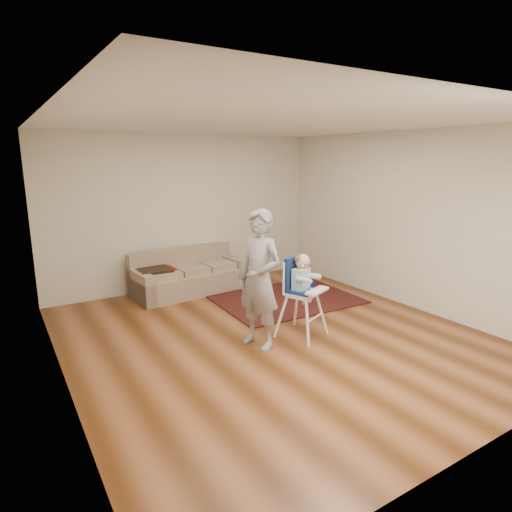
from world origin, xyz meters
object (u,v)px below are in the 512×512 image
high_chair (302,297)px  adult (259,279)px  side_table (154,283)px  toy_ball (266,305)px  sofa (190,272)px  ride_on_toy (299,280)px

high_chair → adult: size_ratio=0.65×
side_table → toy_ball: size_ratio=3.66×
toy_ball → sofa: bearing=113.5°
sofa → adult: size_ratio=1.17×
sofa → ride_on_toy: sofa is taller
high_chair → sofa: bearing=78.6°
high_chair → adult: 0.70m
side_table → adult: (0.50, -2.47, 0.59)m
ride_on_toy → high_chair: high_chair is taller
ride_on_toy → high_chair: bearing=-116.7°
sofa → high_chair: bearing=-83.9°
side_table → ride_on_toy: size_ratio=1.14×
side_table → ride_on_toy: (2.21, -1.05, -0.01)m
ride_on_toy → high_chair: 1.83m
ride_on_toy → toy_ball: ride_on_toy is taller
high_chair → adult: adult is taller
side_table → toy_ball: 1.94m
side_table → sofa: bearing=-0.7°
sofa → toy_ball: (0.63, -1.46, -0.29)m
sofa → side_table: bearing=174.1°
sofa → adult: (-0.13, -2.46, 0.48)m
toy_ball → high_chair: (-0.14, -1.04, 0.44)m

